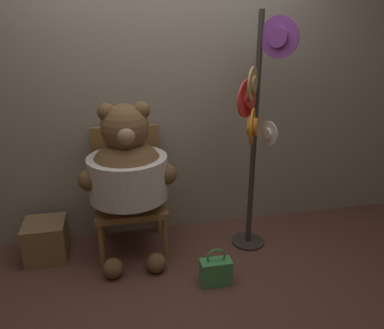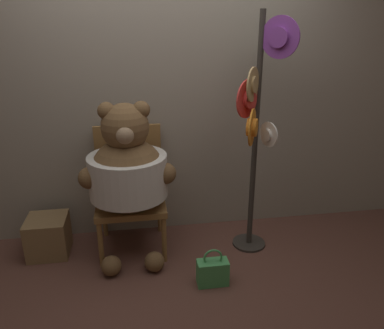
% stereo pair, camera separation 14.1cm
% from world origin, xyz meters
% --- Properties ---
extents(ground_plane, '(14.00, 14.00, 0.00)m').
position_xyz_m(ground_plane, '(0.00, 0.00, 0.00)').
color(ground_plane, brown).
extents(wall_back, '(8.00, 0.10, 2.59)m').
position_xyz_m(wall_back, '(0.00, 0.59, 1.29)').
color(wall_back, gray).
rests_on(wall_back, ground_plane).
extents(chair, '(0.55, 0.53, 1.01)m').
position_xyz_m(chair, '(-0.34, 0.33, 0.52)').
color(chair, olive).
rests_on(chair, ground_plane).
extents(teddy_bear, '(0.73, 0.65, 1.28)m').
position_xyz_m(teddy_bear, '(-0.35, 0.14, 0.74)').
color(teddy_bear, brown).
rests_on(teddy_bear, ground_plane).
extents(hat_display_rack, '(0.45, 0.44, 1.90)m').
position_xyz_m(hat_display_rack, '(0.64, 0.05, 1.14)').
color(hat_display_rack, '#332D28').
rests_on(hat_display_rack, ground_plane).
extents(handbag_on_ground, '(0.23, 0.11, 0.29)m').
position_xyz_m(handbag_on_ground, '(0.22, -0.35, 0.10)').
color(handbag_on_ground, '#479E56').
rests_on(handbag_on_ground, ground_plane).
extents(wooden_crate, '(0.32, 0.32, 0.32)m').
position_xyz_m(wooden_crate, '(-1.03, 0.26, 0.16)').
color(wooden_crate, brown).
rests_on(wooden_crate, ground_plane).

